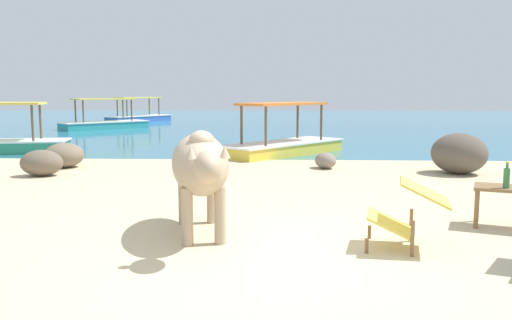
# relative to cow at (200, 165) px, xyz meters

# --- Properties ---
(sand_beach) EXTENTS (18.00, 14.00, 0.04)m
(sand_beach) POSITION_rel_cow_xyz_m (0.71, -0.67, -0.77)
(sand_beach) COLOR #CCB78E
(sand_beach) RESTS_ON ground
(water_surface) EXTENTS (60.00, 36.00, 0.03)m
(water_surface) POSITION_rel_cow_xyz_m (0.71, 21.33, -0.79)
(water_surface) COLOR teal
(water_surface) RESTS_ON ground
(cow) EXTENTS (0.93, 2.04, 1.14)m
(cow) POSITION_rel_cow_xyz_m (0.00, 0.00, 0.00)
(cow) COLOR tan
(cow) RESTS_ON sand_beach
(low_bench_table) EXTENTS (0.87, 0.69, 0.47)m
(low_bench_table) POSITION_rel_cow_xyz_m (3.42, 0.43, -0.36)
(low_bench_table) COLOR brown
(low_bench_table) RESTS_ON sand_beach
(bottle) EXTENTS (0.07, 0.07, 0.30)m
(bottle) POSITION_rel_cow_xyz_m (3.34, 0.35, -0.16)
(bottle) COLOR #2D6B38
(bottle) RESTS_ON low_bench_table
(deck_chair_near) EXTENTS (0.86, 0.69, 0.68)m
(deck_chair_near) POSITION_rel_cow_xyz_m (2.08, -0.41, -0.37)
(deck_chair_near) COLOR brown
(deck_chair_near) RESTS_ON sand_beach
(shore_rock_large) EXTENTS (0.55, 0.65, 0.32)m
(shore_rock_large) POSITION_rel_cow_xyz_m (1.77, 5.03, -0.59)
(shore_rock_large) COLOR gray
(shore_rock_large) RESTS_ON sand_beach
(shore_rock_medium) EXTENTS (1.40, 1.39, 0.76)m
(shore_rock_medium) POSITION_rel_cow_xyz_m (4.21, 4.45, -0.37)
(shore_rock_medium) COLOR brown
(shore_rock_medium) RESTS_ON sand_beach
(shore_rock_small) EXTENTS (1.07, 1.06, 0.50)m
(shore_rock_small) POSITION_rel_cow_xyz_m (-3.52, 4.91, -0.50)
(shore_rock_small) COLOR #756651
(shore_rock_small) RESTS_ON sand_beach
(shore_rock_flat) EXTENTS (0.82, 0.63, 0.48)m
(shore_rock_flat) POSITION_rel_cow_xyz_m (-3.49, 3.84, -0.51)
(shore_rock_flat) COLOR #6B5B4C
(shore_rock_flat) RESTS_ON sand_beach
(boat_yellow) EXTENTS (3.25, 3.55, 1.29)m
(boat_yellow) POSITION_rel_cow_xyz_m (0.94, 7.55, -0.50)
(boat_yellow) COLOR gold
(boat_yellow) RESTS_ON water_surface
(boat_teal) EXTENTS (3.44, 3.38, 1.29)m
(boat_teal) POSITION_rel_cow_xyz_m (-6.55, 16.51, -0.50)
(boat_teal) COLOR teal
(boat_teal) RESTS_ON water_surface
(boat_blue) EXTENTS (3.04, 3.67, 1.29)m
(boat_blue) POSITION_rel_cow_xyz_m (-6.57, 22.09, -0.50)
(boat_blue) COLOR #3866B7
(boat_blue) RESTS_ON water_surface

